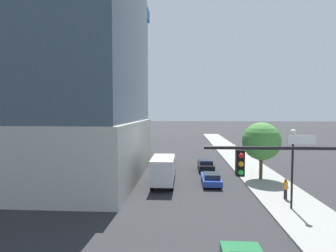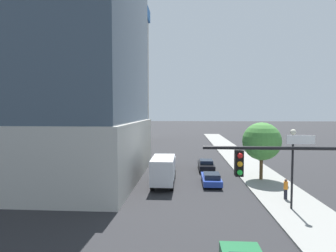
# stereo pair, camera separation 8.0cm
# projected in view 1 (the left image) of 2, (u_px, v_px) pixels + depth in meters

# --- Properties ---
(sidewalk) EXTENTS (4.94, 120.00, 0.15)m
(sidewalk) POSITION_uv_depth(u_px,v_px,m) (269.00, 184.00, 27.21)
(sidewalk) COLOR gray
(sidewalk) RESTS_ON ground
(construction_building) EXTENTS (16.30, 25.04, 42.24)m
(construction_building) POSITION_uv_depth(u_px,v_px,m) (116.00, 67.00, 68.30)
(construction_building) COLOR #B2AFA8
(construction_building) RESTS_ON ground
(traffic_light_pole) EXTENTS (6.07, 0.48, 6.74)m
(traffic_light_pole) POSITION_uv_depth(u_px,v_px,m) (305.00, 184.00, 10.55)
(traffic_light_pole) COLOR black
(traffic_light_pole) RESTS_ON sidewalk
(street_lamp) EXTENTS (0.44, 0.44, 6.13)m
(street_lamp) POSITION_uv_depth(u_px,v_px,m) (293.00, 157.00, 20.02)
(street_lamp) COLOR black
(street_lamp) RESTS_ON sidewalk
(street_tree) EXTENTS (4.14, 4.14, 6.28)m
(street_tree) POSITION_uv_depth(u_px,v_px,m) (261.00, 141.00, 28.75)
(street_tree) COLOR brown
(street_tree) RESTS_ON sidewalk
(car_blue) EXTENTS (1.87, 4.28, 1.31)m
(car_blue) POSITION_uv_depth(u_px,v_px,m) (211.00, 179.00, 27.24)
(car_blue) COLOR #233D9E
(car_blue) RESTS_ON ground
(car_black) EXTENTS (1.92, 4.43, 1.42)m
(car_black) POSITION_uv_depth(u_px,v_px,m) (206.00, 165.00, 33.85)
(car_black) COLOR black
(car_black) RESTS_ON ground
(car_gold) EXTENTS (1.74, 4.39, 1.35)m
(car_gold) POSITION_uv_depth(u_px,v_px,m) (168.00, 164.00, 34.81)
(car_gold) COLOR #AD8938
(car_gold) RESTS_ON ground
(box_truck) EXTENTS (2.24, 6.82, 3.00)m
(box_truck) POSITION_uv_depth(u_px,v_px,m) (164.00, 169.00, 27.20)
(box_truck) COLOR silver
(box_truck) RESTS_ON ground
(pedestrian_orange_shirt) EXTENTS (0.34, 0.34, 1.75)m
(pedestrian_orange_shirt) POSITION_uv_depth(u_px,v_px,m) (286.00, 189.00, 22.34)
(pedestrian_orange_shirt) COLOR black
(pedestrian_orange_shirt) RESTS_ON sidewalk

